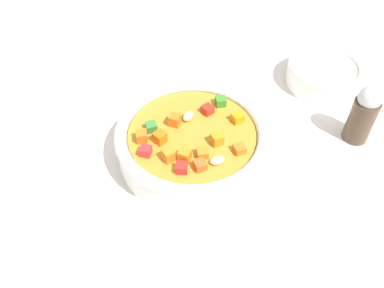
# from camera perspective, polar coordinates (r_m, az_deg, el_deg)

# --- Properties ---
(ground_plane) EXTENTS (1.40, 1.40, 0.02)m
(ground_plane) POSITION_cam_1_polar(r_m,az_deg,el_deg) (0.52, 0.00, -2.37)
(ground_plane) COLOR silver
(soup_bowl_main) EXTENTS (0.18, 0.18, 0.05)m
(soup_bowl_main) POSITION_cam_1_polar(r_m,az_deg,el_deg) (0.49, -0.01, 0.30)
(soup_bowl_main) COLOR white
(soup_bowl_main) RESTS_ON ground_plane
(spoon) EXTENTS (0.12, 0.16, 0.01)m
(spoon) POSITION_cam_1_polar(r_m,az_deg,el_deg) (0.44, -14.08, -15.78)
(spoon) COLOR silver
(spoon) RESTS_ON ground_plane
(side_bowl_small) EXTENTS (0.11, 0.11, 0.04)m
(side_bowl_small) POSITION_cam_1_polar(r_m,az_deg,el_deg) (0.63, 17.72, 9.27)
(side_bowl_small) COLOR white
(side_bowl_small) RESTS_ON ground_plane
(pepper_shaker) EXTENTS (0.03, 0.03, 0.08)m
(pepper_shaker) POSITION_cam_1_polar(r_m,az_deg,el_deg) (0.55, 22.51, 3.81)
(pepper_shaker) COLOR #4C3828
(pepper_shaker) RESTS_ON ground_plane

